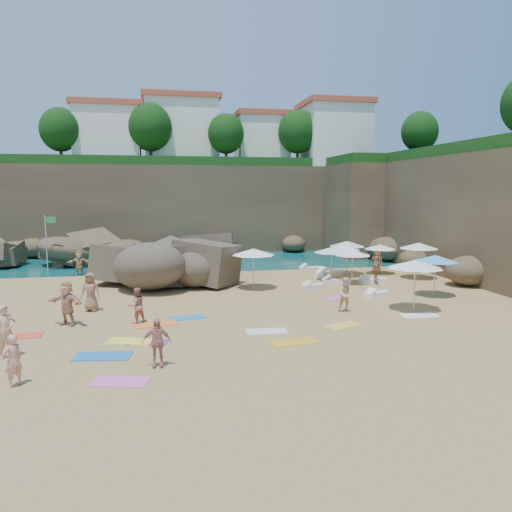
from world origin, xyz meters
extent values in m
plane|color=tan|center=(0.00, 0.00, 0.00)|extent=(120.00, 120.00, 0.00)
plane|color=#0C4751|center=(0.00, 30.00, 0.00)|extent=(120.00, 120.00, 0.00)
cube|color=brown|center=(2.00, 25.00, 4.00)|extent=(44.00, 8.00, 8.00)
cube|color=brown|center=(19.00, 8.00, 4.00)|extent=(8.00, 30.00, 8.00)
cube|color=brown|center=(17.00, 20.00, 4.00)|extent=(10.00, 12.00, 8.00)
cube|color=white|center=(-8.00, 26.00, 10.75)|extent=(6.00, 5.00, 5.50)
cube|color=#B2472D|center=(-8.00, 26.00, 13.75)|extent=(6.48, 5.40, 0.50)
cube|color=white|center=(-1.00, 27.00, 11.25)|extent=(7.00, 6.00, 6.50)
cube|color=#B2472D|center=(-1.00, 27.00, 14.75)|extent=(7.56, 6.48, 0.50)
cube|color=white|center=(7.00, 26.00, 10.50)|extent=(5.00, 5.00, 5.00)
cube|color=#B2472D|center=(7.00, 26.00, 13.25)|extent=(5.40, 5.40, 0.50)
cube|color=white|center=(14.00, 24.00, 11.00)|extent=(6.00, 6.00, 6.00)
cube|color=#B2472D|center=(14.00, 24.00, 14.25)|extent=(6.48, 6.48, 0.50)
sphere|color=#11380F|center=(-12.00, 24.00, 11.20)|extent=(3.60, 3.60, 3.60)
sphere|color=#11380F|center=(-4.00, 24.00, 11.60)|extent=(4.05, 4.05, 4.05)
sphere|color=#11380F|center=(3.00, 23.00, 11.04)|extent=(3.42, 3.42, 3.42)
sphere|color=#11380F|center=(10.00, 23.00, 11.36)|extent=(3.78, 3.78, 3.78)
sphere|color=#11380F|center=(19.00, 16.00, 10.80)|extent=(3.15, 3.15, 3.15)
cylinder|color=white|center=(-18.00, 30.00, 3.00)|extent=(0.10, 0.10, 6.00)
cylinder|color=white|center=(-16.50, 30.00, 3.00)|extent=(0.10, 0.10, 6.00)
cylinder|color=white|center=(-15.00, 30.00, 3.00)|extent=(0.10, 0.10, 6.00)
cylinder|color=silver|center=(-11.33, 12.87, 1.99)|extent=(0.08, 0.08, 3.97)
cube|color=#218740|center=(-10.94, 12.87, 3.65)|extent=(0.69, 0.15, 0.45)
cylinder|color=silver|center=(-1.96, 8.01, 0.93)|extent=(0.05, 0.05, 1.85)
cone|color=white|center=(-1.96, 8.01, 1.81)|extent=(2.08, 2.08, 0.32)
cylinder|color=silver|center=(9.14, 7.22, 1.09)|extent=(0.06, 0.06, 2.17)
cone|color=silver|center=(9.14, 7.22, 2.12)|extent=(2.43, 2.43, 0.37)
cylinder|color=silver|center=(7.30, 5.13, 1.02)|extent=(0.06, 0.06, 2.03)
cone|color=silver|center=(7.30, 5.13, 1.98)|extent=(2.28, 2.28, 0.35)
cylinder|color=silver|center=(8.57, 6.44, 1.01)|extent=(0.06, 0.06, 2.02)
cone|color=white|center=(8.57, 6.44, 1.97)|extent=(2.27, 2.27, 0.35)
cylinder|color=silver|center=(11.43, 6.95, 0.97)|extent=(0.06, 0.06, 1.94)
cone|color=white|center=(11.43, 6.95, 1.89)|extent=(2.17, 2.17, 0.33)
cylinder|color=silver|center=(8.19, 3.87, 0.99)|extent=(0.06, 0.06, 1.99)
cone|color=white|center=(8.19, 3.87, 1.94)|extent=(2.23, 2.23, 0.34)
cylinder|color=silver|center=(13.07, 4.72, 1.11)|extent=(0.07, 0.07, 2.23)
cone|color=silver|center=(13.07, 4.72, 2.17)|extent=(2.50, 2.50, 0.38)
cylinder|color=silver|center=(1.93, 3.44, 1.12)|extent=(0.07, 0.07, 2.24)
cone|color=white|center=(1.93, 3.44, 2.19)|extent=(2.51, 2.51, 0.38)
cylinder|color=silver|center=(11.20, -0.42, 1.06)|extent=(0.06, 0.06, 2.13)
cone|color=#43A2E3|center=(11.20, -0.42, 2.07)|extent=(2.39, 2.39, 0.36)
cylinder|color=silver|center=(8.45, -3.29, 1.16)|extent=(0.07, 0.07, 2.31)
cone|color=white|center=(8.45, -3.29, 2.26)|extent=(2.60, 2.60, 0.40)
cube|color=white|center=(7.77, 6.82, 0.16)|extent=(2.14, 1.62, 0.32)
cube|color=silver|center=(7.25, 9.39, 0.13)|extent=(1.68, 0.71, 0.25)
cube|color=white|center=(5.42, 2.93, 0.12)|extent=(1.61, 1.10, 0.24)
cube|color=silver|center=(9.62, 3.86, 0.14)|extent=(1.83, 0.72, 0.28)
cube|color=silver|center=(7.24, 4.09, 0.13)|extent=(1.79, 0.90, 0.27)
cube|color=white|center=(8.15, 0.09, 0.12)|extent=(1.66, 1.13, 0.25)
cube|color=#226AB8|center=(-5.42, -7.34, 0.02)|extent=(2.04, 1.23, 0.03)
cube|color=#F15EB3|center=(-4.65, -9.86, 0.01)|extent=(1.85, 1.23, 0.03)
cube|color=orange|center=(-3.64, -3.44, 0.02)|extent=(1.93, 1.24, 0.03)
cube|color=#FFE743|center=(-4.59, -5.75, 0.02)|extent=(1.89, 1.36, 0.03)
cube|color=silver|center=(0.81, -5.41, 0.01)|extent=(1.74, 0.97, 0.03)
cube|color=purple|center=(-3.95, -5.98, 0.01)|extent=(1.68, 1.13, 0.03)
cube|color=#E84729|center=(-8.93, -4.21, 0.02)|extent=(1.75, 0.93, 0.03)
cube|color=#227DB5|center=(-2.23, -2.56, 0.01)|extent=(1.76, 1.11, 0.03)
cube|color=#E95A9E|center=(5.80, 0.14, 0.01)|extent=(1.74, 1.34, 0.03)
cube|color=gold|center=(1.50, -7.02, 0.02)|extent=(1.90, 1.18, 0.03)
cube|color=yellow|center=(4.21, -5.17, 0.01)|extent=(1.79, 1.33, 0.03)
cube|color=white|center=(8.26, -4.20, 0.02)|extent=(1.75, 0.92, 0.03)
imported|color=tan|center=(-8.63, -6.83, 0.93)|extent=(0.81, 0.73, 1.86)
imported|color=#B56A5A|center=(-4.43, -3.10, 0.79)|extent=(0.96, 0.88, 1.58)
imported|color=tan|center=(0.62, 6.09, 0.80)|extent=(1.08, 0.58, 1.59)
imported|color=#A37351|center=(9.66, 3.59, 0.86)|extent=(0.76, 1.10, 1.73)
imported|color=tan|center=(11.26, 7.06, 0.87)|extent=(0.97, 0.84, 1.74)
imported|color=tan|center=(-8.79, 10.47, 0.84)|extent=(1.57, 0.50, 1.68)
imported|color=#E19680|center=(-7.68, -9.57, 0.79)|extent=(0.66, 0.68, 1.57)
imported|color=tan|center=(-3.56, -8.74, 0.19)|extent=(1.07, 1.67, 0.39)
imported|color=#8D6346|center=(-6.67, -0.40, 0.24)|extent=(1.20, 1.95, 0.49)
imported|color=tan|center=(-7.32, -2.87, 0.25)|extent=(2.45, 2.49, 0.50)
imported|color=#F0BA88|center=(5.19, -2.89, 0.31)|extent=(1.02, 1.72, 0.62)
camera|label=1|loc=(-3.39, -24.70, 5.69)|focal=35.00mm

